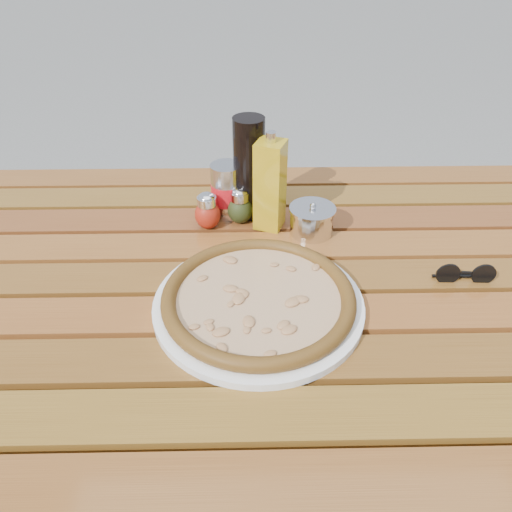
{
  "coord_description": "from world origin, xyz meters",
  "views": [
    {
      "loc": [
        -0.01,
        -0.73,
        1.33
      ],
      "look_at": [
        0.0,
        0.02,
        0.78
      ],
      "focal_mm": 35.0,
      "sensor_mm": 36.0,
      "label": 1
    }
  ],
  "objects_px": {
    "pizza": "(258,297)",
    "oregano_shaker": "(240,206)",
    "plate": "(258,304)",
    "soda_can": "(227,191)",
    "dark_bottle": "(249,169)",
    "sunglasses": "(465,274)",
    "parmesan_tin": "(312,220)",
    "pepper_shaker": "(207,211)",
    "olive_oil_cruet": "(270,185)",
    "table": "(256,306)"
  },
  "relations": [
    {
      "from": "oregano_shaker",
      "to": "parmesan_tin",
      "type": "height_order",
      "value": "oregano_shaker"
    },
    {
      "from": "pizza",
      "to": "oregano_shaker",
      "type": "relative_size",
      "value": 5.0
    },
    {
      "from": "oregano_shaker",
      "to": "sunglasses",
      "type": "height_order",
      "value": "oregano_shaker"
    },
    {
      "from": "pizza",
      "to": "olive_oil_cruet",
      "type": "xyz_separation_m",
      "value": [
        0.03,
        0.26,
        0.07
      ]
    },
    {
      "from": "plate",
      "to": "pepper_shaker",
      "type": "xyz_separation_m",
      "value": [
        -0.1,
        0.26,
        0.03
      ]
    },
    {
      "from": "oregano_shaker",
      "to": "sunglasses",
      "type": "bearing_deg",
      "value": -27.47
    },
    {
      "from": "pizza",
      "to": "dark_bottle",
      "type": "xyz_separation_m",
      "value": [
        -0.01,
        0.31,
        0.09
      ]
    },
    {
      "from": "plate",
      "to": "pizza",
      "type": "height_order",
      "value": "pizza"
    },
    {
      "from": "pizza",
      "to": "oregano_shaker",
      "type": "distance_m",
      "value": 0.28
    },
    {
      "from": "plate",
      "to": "parmesan_tin",
      "type": "xyz_separation_m",
      "value": [
        0.12,
        0.23,
        0.02
      ]
    },
    {
      "from": "pizza",
      "to": "parmesan_tin",
      "type": "xyz_separation_m",
      "value": [
        0.12,
        0.23,
        0.01
      ]
    },
    {
      "from": "pepper_shaker",
      "to": "parmesan_tin",
      "type": "height_order",
      "value": "pepper_shaker"
    },
    {
      "from": "pizza",
      "to": "dark_bottle",
      "type": "bearing_deg",
      "value": 92.35
    },
    {
      "from": "plate",
      "to": "sunglasses",
      "type": "height_order",
      "value": "sunglasses"
    },
    {
      "from": "olive_oil_cruet",
      "to": "sunglasses",
      "type": "height_order",
      "value": "olive_oil_cruet"
    },
    {
      "from": "table",
      "to": "pizza",
      "type": "bearing_deg",
      "value": -88.64
    },
    {
      "from": "pepper_shaker",
      "to": "oregano_shaker",
      "type": "distance_m",
      "value": 0.07
    },
    {
      "from": "oregano_shaker",
      "to": "dark_bottle",
      "type": "relative_size",
      "value": 0.37
    },
    {
      "from": "plate",
      "to": "pizza",
      "type": "relative_size",
      "value": 0.88
    },
    {
      "from": "plate",
      "to": "dark_bottle",
      "type": "distance_m",
      "value": 0.33
    },
    {
      "from": "soda_can",
      "to": "olive_oil_cruet",
      "type": "xyz_separation_m",
      "value": [
        0.09,
        -0.05,
        0.04
      ]
    },
    {
      "from": "plate",
      "to": "dark_bottle",
      "type": "bearing_deg",
      "value": 92.35
    },
    {
      "from": "plate",
      "to": "oregano_shaker",
      "type": "bearing_deg",
      "value": 96.76
    },
    {
      "from": "pepper_shaker",
      "to": "parmesan_tin",
      "type": "relative_size",
      "value": 0.74
    },
    {
      "from": "table",
      "to": "soda_can",
      "type": "distance_m",
      "value": 0.26
    },
    {
      "from": "pizza",
      "to": "soda_can",
      "type": "height_order",
      "value": "soda_can"
    },
    {
      "from": "plate",
      "to": "pepper_shaker",
      "type": "height_order",
      "value": "pepper_shaker"
    },
    {
      "from": "sunglasses",
      "to": "dark_bottle",
      "type": "bearing_deg",
      "value": 150.17
    },
    {
      "from": "pizza",
      "to": "dark_bottle",
      "type": "distance_m",
      "value": 0.32
    },
    {
      "from": "oregano_shaker",
      "to": "soda_can",
      "type": "bearing_deg",
      "value": 134.3
    },
    {
      "from": "dark_bottle",
      "to": "parmesan_tin",
      "type": "height_order",
      "value": "dark_bottle"
    },
    {
      "from": "plate",
      "to": "sunglasses",
      "type": "relative_size",
      "value": 3.26
    },
    {
      "from": "oregano_shaker",
      "to": "sunglasses",
      "type": "xyz_separation_m",
      "value": [
        0.41,
        -0.21,
        -0.02
      ]
    },
    {
      "from": "dark_bottle",
      "to": "sunglasses",
      "type": "distance_m",
      "value": 0.47
    },
    {
      "from": "table",
      "to": "dark_bottle",
      "type": "bearing_deg",
      "value": 92.75
    },
    {
      "from": "sunglasses",
      "to": "soda_can",
      "type": "bearing_deg",
      "value": 153.33
    },
    {
      "from": "pizza",
      "to": "soda_can",
      "type": "xyz_separation_m",
      "value": [
        -0.06,
        0.31,
        0.04
      ]
    },
    {
      "from": "olive_oil_cruet",
      "to": "parmesan_tin",
      "type": "height_order",
      "value": "olive_oil_cruet"
    },
    {
      "from": "pizza",
      "to": "pepper_shaker",
      "type": "bearing_deg",
      "value": 111.39
    },
    {
      "from": "soda_can",
      "to": "pepper_shaker",
      "type": "bearing_deg",
      "value": -128.39
    },
    {
      "from": "oregano_shaker",
      "to": "soda_can",
      "type": "distance_m",
      "value": 0.05
    },
    {
      "from": "soda_can",
      "to": "sunglasses",
      "type": "relative_size",
      "value": 1.09
    },
    {
      "from": "oregano_shaker",
      "to": "dark_bottle",
      "type": "distance_m",
      "value": 0.08
    },
    {
      "from": "dark_bottle",
      "to": "soda_can",
      "type": "distance_m",
      "value": 0.07
    },
    {
      "from": "pizza",
      "to": "pepper_shaker",
      "type": "xyz_separation_m",
      "value": [
        -0.1,
        0.26,
        0.02
      ]
    },
    {
      "from": "plate",
      "to": "soda_can",
      "type": "xyz_separation_m",
      "value": [
        -0.06,
        0.31,
        0.05
      ]
    },
    {
      "from": "plate",
      "to": "dark_bottle",
      "type": "height_order",
      "value": "dark_bottle"
    },
    {
      "from": "parmesan_tin",
      "to": "pepper_shaker",
      "type": "bearing_deg",
      "value": 173.41
    },
    {
      "from": "pizza",
      "to": "table",
      "type": "bearing_deg",
      "value": 91.36
    },
    {
      "from": "soda_can",
      "to": "oregano_shaker",
      "type": "bearing_deg",
      "value": -45.7
    }
  ]
}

